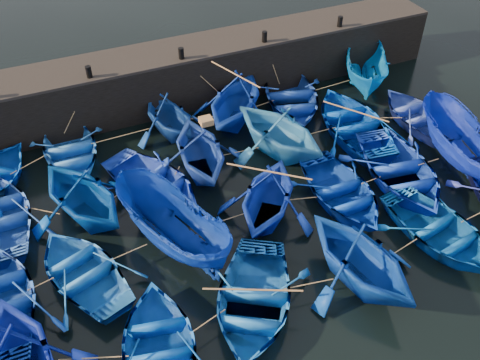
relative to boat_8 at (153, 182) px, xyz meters
name	(u,v)px	position (x,y,z in m)	size (l,w,h in m)	color
ground	(277,251)	(3.00, -4.65, -0.48)	(120.00, 120.00, 0.00)	black
quay_wall	(177,77)	(3.00, 5.85, 0.77)	(26.00, 2.50, 2.50)	black
quay_top	(175,51)	(3.00, 5.85, 2.08)	(26.00, 2.50, 0.12)	black
bollard_1	(89,72)	(-1.00, 4.95, 2.39)	(0.24, 0.24, 0.50)	black
bollard_2	(181,53)	(3.00, 4.95, 2.39)	(0.24, 0.24, 0.50)	black
bollard_3	(265,37)	(7.00, 4.95, 2.39)	(0.24, 0.24, 0.50)	black
bollard_4	(340,21)	(11.00, 4.95, 2.39)	(0.24, 0.24, 0.50)	black
boat_1	(70,151)	(-2.57, 3.25, 0.00)	(3.27, 4.58, 0.95)	blue
boat_2	(169,116)	(1.74, 3.34, 0.50)	(3.21, 3.73, 1.96)	navy
boat_3	(235,99)	(4.74, 3.07, 0.73)	(3.96, 4.59, 2.42)	#0A2E99
boat_4	(291,97)	(7.61, 3.20, 0.06)	(3.68, 5.14, 1.07)	navy
boat_5	(366,69)	(11.77, 3.35, 0.52)	(1.93, 5.13, 1.99)	blue
boat_7	(82,194)	(-2.65, -0.42, 0.70)	(3.86, 4.48, 2.36)	navy
boat_8	(153,182)	(0.00, 0.00, 0.00)	(3.29, 4.59, 0.95)	blue
boat_9	(200,149)	(2.10, 0.38, 0.66)	(3.73, 4.32, 2.28)	navy
boat_10	(279,129)	(5.48, 0.26, 0.74)	(3.99, 4.63, 2.43)	#236FBA
boat_11	(353,123)	(9.12, 0.23, 0.07)	(3.80, 5.31, 1.10)	#00339A
boat_12	(418,115)	(12.18, -0.30, -0.02)	(3.13, 4.38, 0.91)	#2F4AB5
boat_14	(83,271)	(-3.29, -3.25, -0.03)	(3.09, 4.31, 0.89)	blue
boat_15	(171,227)	(-0.20, -3.06, 0.54)	(1.98, 5.26, 2.04)	navy
boat_16	(268,196)	(3.39, -3.02, 0.61)	(3.57, 4.14, 2.18)	#0B299E
boat_17	(341,192)	(6.32, -3.33, 0.00)	(3.28, 4.59, 0.95)	#052F9E
boat_18	(400,171)	(9.00, -3.27, 0.06)	(3.73, 5.21, 1.08)	#0E32B1
boat_19	(459,144)	(11.76, -3.27, 0.53)	(1.97, 5.23, 2.02)	#08209E
boat_20	(18,360)	(-5.42, -6.20, 0.69)	(3.81, 4.42, 2.33)	#0B219F
boat_21	(160,346)	(-1.82, -6.86, -0.01)	(3.21, 4.49, 0.93)	#033DA6
boat_22	(252,301)	(1.22, -6.51, 0.02)	(3.45, 4.83, 1.00)	blue
boat_23	(361,257)	(4.78, -6.81, 0.70)	(3.85, 4.47, 2.35)	#063491
boat_24	(440,231)	(8.39, -6.44, 0.01)	(3.35, 4.68, 0.97)	#054997
wooden_crate	(206,121)	(2.40, 0.38, 1.92)	(0.48, 0.45, 0.24)	olive
mooring_ropes	(221,149)	(2.98, 0.40, 0.40)	(17.64, 11.76, 2.10)	tan
loose_oars	(281,150)	(4.62, -1.56, 1.23)	(10.16, 11.65, 1.48)	#99724C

